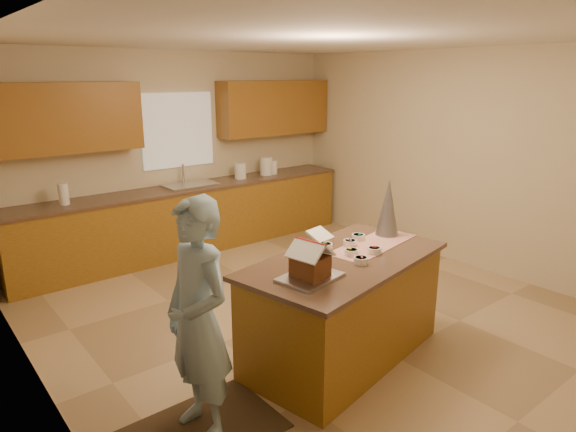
# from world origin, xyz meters

# --- Properties ---
(floor) EXTENTS (5.50, 5.50, 0.00)m
(floor) POSITION_xyz_m (0.00, 0.00, 0.00)
(floor) COLOR tan
(floor) RESTS_ON ground
(ceiling) EXTENTS (5.50, 5.50, 0.00)m
(ceiling) POSITION_xyz_m (0.00, 0.00, 2.70)
(ceiling) COLOR silver
(ceiling) RESTS_ON floor
(wall_back) EXTENTS (5.50, 5.50, 0.00)m
(wall_back) POSITION_xyz_m (0.00, 2.75, 1.35)
(wall_back) COLOR beige
(wall_back) RESTS_ON floor
(wall_left) EXTENTS (5.50, 5.50, 0.00)m
(wall_left) POSITION_xyz_m (-2.50, 0.00, 1.35)
(wall_left) COLOR beige
(wall_left) RESTS_ON floor
(wall_right) EXTENTS (5.50, 5.50, 0.00)m
(wall_right) POSITION_xyz_m (2.50, 0.00, 1.35)
(wall_right) COLOR beige
(wall_right) RESTS_ON floor
(stone_accent) EXTENTS (0.00, 2.50, 2.50)m
(stone_accent) POSITION_xyz_m (-2.48, -0.80, 1.25)
(stone_accent) COLOR gray
(stone_accent) RESTS_ON wall_left
(window_curtain) EXTENTS (1.05, 0.03, 1.00)m
(window_curtain) POSITION_xyz_m (0.00, 2.72, 1.65)
(window_curtain) COLOR white
(window_curtain) RESTS_ON wall_back
(back_counter_base) EXTENTS (4.80, 0.60, 0.88)m
(back_counter_base) POSITION_xyz_m (0.00, 2.45, 0.44)
(back_counter_base) COLOR #8F631D
(back_counter_base) RESTS_ON floor
(back_counter_top) EXTENTS (4.85, 0.63, 0.04)m
(back_counter_top) POSITION_xyz_m (0.00, 2.45, 0.90)
(back_counter_top) COLOR brown
(back_counter_top) RESTS_ON back_counter_base
(upper_cabinet_left) EXTENTS (1.85, 0.35, 0.80)m
(upper_cabinet_left) POSITION_xyz_m (-1.55, 2.57, 1.90)
(upper_cabinet_left) COLOR #966020
(upper_cabinet_left) RESTS_ON wall_back
(upper_cabinet_right) EXTENTS (1.85, 0.35, 0.80)m
(upper_cabinet_right) POSITION_xyz_m (1.55, 2.57, 1.90)
(upper_cabinet_right) COLOR #966020
(upper_cabinet_right) RESTS_ON wall_back
(sink) EXTENTS (0.70, 0.45, 0.12)m
(sink) POSITION_xyz_m (0.00, 2.45, 0.89)
(sink) COLOR silver
(sink) RESTS_ON back_counter_top
(faucet) EXTENTS (0.03, 0.03, 0.28)m
(faucet) POSITION_xyz_m (0.00, 2.63, 1.06)
(faucet) COLOR silver
(faucet) RESTS_ON back_counter_top
(island_base) EXTENTS (1.92, 1.21, 0.87)m
(island_base) POSITION_xyz_m (-0.34, -0.86, 0.44)
(island_base) COLOR #8F631D
(island_base) RESTS_ON floor
(island_top) EXTENTS (2.01, 1.30, 0.04)m
(island_top) POSITION_xyz_m (-0.34, -0.86, 0.89)
(island_top) COLOR brown
(island_top) RESTS_ON island_base
(table_runner) EXTENTS (1.04, 0.54, 0.01)m
(table_runner) POSITION_xyz_m (0.10, -0.77, 0.91)
(table_runner) COLOR #A51B0B
(table_runner) RESTS_ON island_top
(baking_tray) EXTENTS (0.51, 0.42, 0.02)m
(baking_tray) POSITION_xyz_m (-0.87, -1.01, 0.92)
(baking_tray) COLOR silver
(baking_tray) RESTS_ON island_top
(cookbook) EXTENTS (0.25, 0.21, 0.09)m
(cookbook) POSITION_xyz_m (-0.27, -0.46, 1.00)
(cookbook) COLOR white
(cookbook) RESTS_ON island_top
(tinsel_tree) EXTENTS (0.25, 0.25, 0.54)m
(tinsel_tree) POSITION_xyz_m (0.41, -0.66, 1.18)
(tinsel_tree) COLOR #B1B3BD
(tinsel_tree) RESTS_ON island_top
(rug) EXTENTS (1.12, 0.73, 0.01)m
(rug) POSITION_xyz_m (-1.83, -0.95, 0.01)
(rug) COLOR black
(rug) RESTS_ON floor
(boy) EXTENTS (0.41, 0.61, 1.65)m
(boy) POSITION_xyz_m (-1.78, -0.95, 0.84)
(boy) COLOR #99BED9
(boy) RESTS_ON rug
(canister_a) EXTENTS (0.17, 0.17, 0.23)m
(canister_a) POSITION_xyz_m (0.83, 2.45, 1.03)
(canister_a) COLOR white
(canister_a) RESTS_ON back_counter_top
(canister_b) EXTENTS (0.19, 0.19, 0.27)m
(canister_b) POSITION_xyz_m (1.30, 2.45, 1.05)
(canister_b) COLOR white
(canister_b) RESTS_ON back_counter_top
(canister_c) EXTENTS (0.15, 0.15, 0.21)m
(canister_c) POSITION_xyz_m (1.42, 2.45, 1.02)
(canister_c) COLOR white
(canister_c) RESTS_ON back_counter_top
(paper_towel) EXTENTS (0.11, 0.11, 0.25)m
(paper_towel) POSITION_xyz_m (-1.63, 2.45, 1.04)
(paper_towel) COLOR white
(paper_towel) RESTS_ON back_counter_top
(gingerbread_house) EXTENTS (0.32, 0.32, 0.28)m
(gingerbread_house) POSITION_xyz_m (-0.87, -1.01, 1.04)
(gingerbread_house) COLOR #5B2C18
(gingerbread_house) RESTS_ON baking_tray
(candy_bowls) EXTENTS (0.77, 0.55, 0.05)m
(candy_bowls) POSITION_xyz_m (-0.26, -0.76, 0.94)
(candy_bowls) COLOR #33A5C0
(candy_bowls) RESTS_ON island_top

